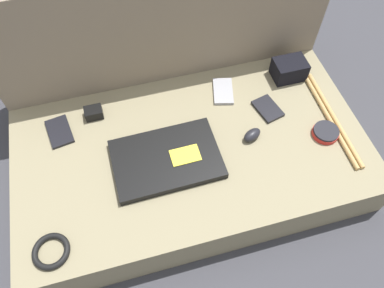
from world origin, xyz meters
The scene contains 13 objects.
ground_plane centered at (0.00, 0.00, 0.00)m, with size 8.00×8.00×0.00m, color #38383D.
couch_seat centered at (0.00, 0.00, 0.08)m, with size 1.13×0.61×0.16m.
couch_backrest centered at (0.00, 0.41, 0.28)m, with size 1.13×0.20×0.56m.
laptop centered at (-0.09, -0.03, 0.17)m, with size 0.33×0.22×0.03m.
computer_mouse centered at (0.20, -0.02, 0.18)m, with size 0.07×0.06×0.03m.
speaker_puck centered at (0.43, -0.07, 0.17)m, with size 0.09×0.09×0.02m.
phone_silver centered at (0.29, 0.08, 0.16)m, with size 0.09×0.12×0.01m.
phone_black centered at (0.17, 0.19, 0.16)m, with size 0.09×0.13×0.01m.
phone_small centered at (-0.40, 0.17, 0.16)m, with size 0.09×0.13×0.01m.
camera_pouch centered at (0.42, 0.20, 0.19)m, with size 0.11×0.08×0.07m.
charger_brick centered at (-0.28, 0.21, 0.18)m, with size 0.06×0.04×0.03m.
cable_coil centered at (-0.45, -0.22, 0.17)m, with size 0.10×0.10×0.02m.
drumstick_pair centered at (0.48, -0.02, 0.17)m, with size 0.04×0.40×0.01m.
Camera 1 is at (-0.17, -0.62, 1.17)m, focal length 35.00 mm.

